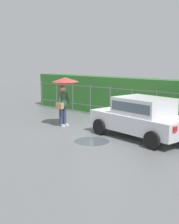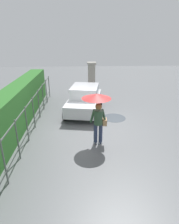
# 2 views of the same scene
# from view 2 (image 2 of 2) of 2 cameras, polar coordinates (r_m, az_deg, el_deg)

# --- Properties ---
(ground_plane) EXTENTS (40.00, 40.00, 0.00)m
(ground_plane) POSITION_cam_2_polar(r_m,az_deg,el_deg) (9.39, -0.05, -3.66)
(ground_plane) COLOR slate
(car) EXTENTS (3.94, 2.36, 1.48)m
(car) POSITION_cam_2_polar(r_m,az_deg,el_deg) (10.72, -1.47, 4.22)
(car) COLOR silver
(car) RESTS_ON ground
(pedestrian) EXTENTS (1.12, 1.12, 2.06)m
(pedestrian) POSITION_cam_2_polar(r_m,az_deg,el_deg) (7.16, 2.40, 1.75)
(pedestrian) COLOR #2D3856
(pedestrian) RESTS_ON ground
(gate_pillar) EXTENTS (0.60, 0.60, 2.42)m
(gate_pillar) POSITION_cam_2_polar(r_m,az_deg,el_deg) (13.56, 0.61, 9.85)
(gate_pillar) COLOR gray
(gate_pillar) RESTS_ON ground
(fence_section) EXTENTS (11.26, 0.05, 1.50)m
(fence_section) POSITION_cam_2_polar(r_m,az_deg,el_deg) (8.54, -17.44, -1.30)
(fence_section) COLOR #59605B
(fence_section) RESTS_ON ground
(hedge_row) EXTENTS (12.21, 0.90, 1.90)m
(hedge_row) POSITION_cam_2_polar(r_m,az_deg,el_deg) (8.74, -22.69, -0.64)
(hedge_row) COLOR #2D6B28
(hedge_row) RESTS_ON ground
(puddle_near) EXTENTS (1.24, 1.24, 0.00)m
(puddle_near) POSITION_cam_2_polar(r_m,az_deg,el_deg) (10.18, 7.41, -1.75)
(puddle_near) COLOR #4C545B
(puddle_near) RESTS_ON ground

